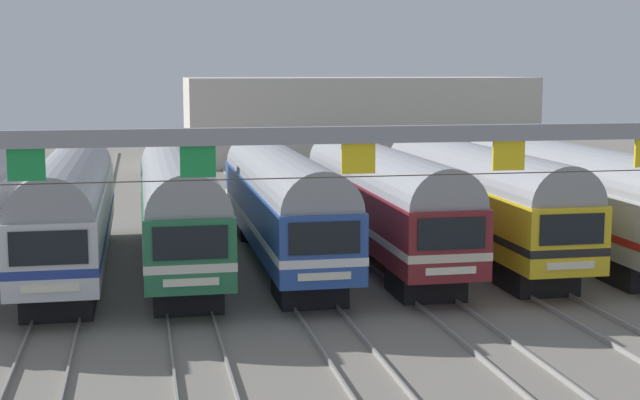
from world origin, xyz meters
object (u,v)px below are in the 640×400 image
(commuter_train_green, at_px, (178,202))
(commuter_train_yellow, at_px, (475,194))
(commuter_train_stainless, at_px, (566,191))
(commuter_train_silver, at_px, (70,204))
(catenary_gantry, at_px, (358,166))
(commuter_train_maroon, at_px, (380,196))
(commuter_train_blue, at_px, (281,199))

(commuter_train_green, bearing_deg, commuter_train_yellow, -0.02)
(commuter_train_green, distance_m, commuter_train_stainless, 16.67)
(commuter_train_silver, xyz_separation_m, catenary_gantry, (8.33, -13.50, 2.75))
(commuter_train_silver, height_order, commuter_train_green, same)
(commuter_train_yellow, xyz_separation_m, commuter_train_stainless, (4.17, 0.00, 0.00))
(commuter_train_silver, distance_m, commuter_train_stainless, 20.84)
(commuter_train_silver, relative_size, commuter_train_stainless, 1.00)
(commuter_train_green, height_order, commuter_train_maroon, commuter_train_green)
(commuter_train_silver, relative_size, catenary_gantry, 0.60)
(commuter_train_blue, bearing_deg, commuter_train_silver, 179.97)
(commuter_train_maroon, distance_m, commuter_train_yellow, 4.17)
(commuter_train_green, distance_m, catenary_gantry, 14.39)
(commuter_train_blue, xyz_separation_m, commuter_train_stainless, (12.50, 0.00, 0.00))
(commuter_train_stainless, relative_size, catenary_gantry, 0.60)
(commuter_train_blue, relative_size, commuter_train_maroon, 1.00)
(commuter_train_green, distance_m, commuter_train_blue, 4.17)
(catenary_gantry, bearing_deg, commuter_train_stainless, 47.20)
(commuter_train_green, bearing_deg, commuter_train_maroon, -0.03)
(commuter_train_green, relative_size, commuter_train_maroon, 1.00)
(commuter_train_green, distance_m, commuter_train_yellow, 12.50)
(commuter_train_blue, distance_m, catenary_gantry, 13.77)
(commuter_train_blue, bearing_deg, commuter_train_green, 179.94)
(commuter_train_maroon, relative_size, catenary_gantry, 0.60)
(commuter_train_silver, relative_size, commuter_train_blue, 1.00)
(commuter_train_blue, height_order, commuter_train_yellow, same)
(commuter_train_blue, distance_m, commuter_train_yellow, 8.33)
(commuter_train_yellow, xyz_separation_m, catenary_gantry, (-8.33, -13.49, 2.75))
(commuter_train_silver, xyz_separation_m, commuter_train_green, (4.17, 0.00, 0.00))
(commuter_train_green, bearing_deg, commuter_train_stainless, 0.00)
(commuter_train_green, height_order, commuter_train_blue, commuter_train_green)
(commuter_train_maroon, bearing_deg, commuter_train_green, 179.97)
(commuter_train_green, relative_size, catenary_gantry, 0.60)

